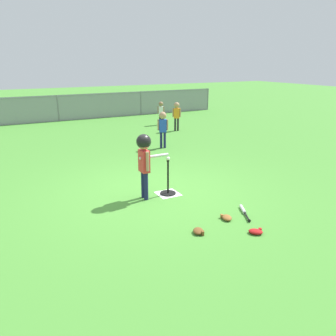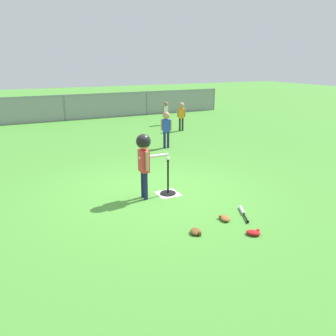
{
  "view_description": "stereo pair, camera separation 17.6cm",
  "coord_description": "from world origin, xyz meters",
  "views": [
    {
      "loc": [
        -2.89,
        -5.96,
        2.59
      ],
      "look_at": [
        0.17,
        -0.23,
        0.55
      ],
      "focal_mm": 36.65,
      "sensor_mm": 36.0,
      "label": 1
    },
    {
      "loc": [
        -2.73,
        -6.04,
        2.59
      ],
      "look_at": [
        0.17,
        -0.23,
        0.55
      ],
      "focal_mm": 36.65,
      "sensor_mm": 36.0,
      "label": 2
    }
  ],
  "objects": [
    {
      "name": "glove_near_bats",
      "position": [
        0.49,
        -1.75,
        0.04
      ],
      "size": [
        0.23,
        0.26,
        0.07
      ],
      "color": "brown",
      "rests_on": "ground_plane"
    },
    {
      "name": "batter_child",
      "position": [
        -0.34,
        -0.24,
        0.92
      ],
      "size": [
        0.65,
        0.37,
        1.28
      ],
      "color": "#191E4C",
      "rests_on": "ground_plane"
    },
    {
      "name": "glove_tossed_aside",
      "position": [
        0.59,
        -2.36,
        0.04
      ],
      "size": [
        0.27,
        0.27,
        0.07
      ],
      "color": "#B21919",
      "rests_on": "ground_plane"
    },
    {
      "name": "fielder_near_left",
      "position": [
        3.62,
        6.86,
        0.62
      ],
      "size": [
        0.26,
        0.19,
        0.96
      ],
      "color": "#262626",
      "rests_on": "ground_plane"
    },
    {
      "name": "home_plate",
      "position": [
        0.17,
        -0.23,
        0.0
      ],
      "size": [
        0.44,
        0.44,
        0.01
      ],
      "primitive_type": "cube",
      "color": "white",
      "rests_on": "ground_plane"
    },
    {
      "name": "ground_plane",
      "position": [
        0.0,
        0.0,
        0.0
      ],
      "size": [
        60.0,
        60.0,
        0.0
      ],
      "primitive_type": "plane",
      "color": "#478C33"
    },
    {
      "name": "fielder_deep_left",
      "position": [
        3.55,
        5.41,
        0.7
      ],
      "size": [
        0.28,
        0.22,
        1.09
      ],
      "color": "#262626",
      "rests_on": "ground_plane"
    },
    {
      "name": "spare_bat_silver",
      "position": [
        0.94,
        -1.66,
        0.03
      ],
      "size": [
        0.33,
        0.58,
        0.06
      ],
      "color": "silver",
      "rests_on": "ground_plane"
    },
    {
      "name": "batting_tee",
      "position": [
        0.17,
        -0.23,
        0.11
      ],
      "size": [
        0.32,
        0.32,
        0.71
      ],
      "color": "black",
      "rests_on": "ground_plane"
    },
    {
      "name": "baseball_on_tee",
      "position": [
        0.17,
        -0.23,
        0.75
      ],
      "size": [
        0.07,
        0.07,
        0.07
      ],
      "primitive_type": "sphere",
      "color": "white",
      "rests_on": "batting_tee"
    },
    {
      "name": "glove_by_plate",
      "position": [
        -0.2,
        -1.93,
        0.04
      ],
      "size": [
        0.25,
        0.27,
        0.07
      ],
      "color": "brown",
      "rests_on": "ground_plane"
    },
    {
      "name": "fielder_near_right",
      "position": [
        1.84,
        3.23,
        0.72
      ],
      "size": [
        0.3,
        0.22,
        1.12
      ],
      "color": "#191E4C",
      "rests_on": "ground_plane"
    },
    {
      "name": "outfield_fence",
      "position": [
        0.0,
        9.79,
        0.62
      ],
      "size": [
        16.06,
        0.06,
        1.15
      ],
      "color": "slate",
      "rests_on": "ground_plane"
    }
  ]
}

